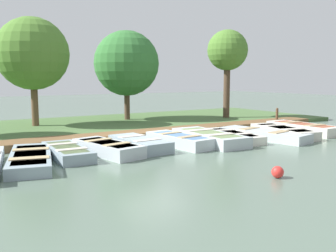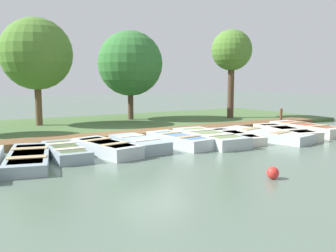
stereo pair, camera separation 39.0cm
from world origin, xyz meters
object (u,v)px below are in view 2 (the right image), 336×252
at_px(buoy, 273,173).
at_px(park_tree_left, 36,54).
at_px(rowboat_7, 233,136).
at_px(rowboat_3, 106,148).
at_px(rowboat_10, 306,129).
at_px(rowboat_2, 66,151).
at_px(rowboat_4, 139,143).
at_px(rowboat_6, 209,138).
at_px(mooring_post_far, 281,116).
at_px(rowboat_5, 179,140).
at_px(park_tree_right, 232,51).
at_px(rowboat_1, 29,158).
at_px(rowboat_8, 265,135).
at_px(rowboat_9, 286,132).
at_px(park_tree_center, 130,64).

relative_size(buoy, park_tree_left, 0.06).
bearing_deg(rowboat_7, rowboat_3, -82.30).
xyz_separation_m(rowboat_7, rowboat_10, (0.17, 3.97, 0.05)).
xyz_separation_m(rowboat_2, rowboat_4, (0.02, 2.46, 0.03)).
bearing_deg(rowboat_6, rowboat_7, 95.07).
distance_m(rowboat_2, mooring_post_far, 11.81).
bearing_deg(rowboat_3, rowboat_5, 79.66).
relative_size(buoy, park_tree_right, 0.06).
bearing_deg(park_tree_right, rowboat_4, -58.43).
xyz_separation_m(rowboat_6, buoy, (4.73, -1.63, -0.06)).
xyz_separation_m(rowboat_4, rowboat_5, (0.17, 1.50, 0.01)).
bearing_deg(park_tree_right, rowboat_3, -61.00).
height_order(rowboat_1, rowboat_5, rowboat_5).
bearing_deg(park_tree_right, rowboat_7, -38.86).
bearing_deg(rowboat_4, rowboat_10, 83.66).
distance_m(rowboat_5, rowboat_8, 3.66).
height_order(rowboat_3, rowboat_9, rowboat_3).
distance_m(rowboat_9, park_tree_center, 8.85).
bearing_deg(buoy, park_tree_left, -165.94).
bearing_deg(rowboat_2, park_tree_right, 116.96).
distance_m(rowboat_3, rowboat_10, 9.10).
height_order(park_tree_left, park_tree_center, park_tree_left).
bearing_deg(park_tree_left, rowboat_2, -5.03).
bearing_deg(rowboat_8, park_tree_center, -175.25).
xyz_separation_m(rowboat_3, rowboat_8, (0.49, 6.37, -0.02)).
bearing_deg(rowboat_7, rowboat_9, 90.08).
distance_m(rowboat_5, rowboat_6, 1.25).
relative_size(rowboat_1, rowboat_5, 1.26).
bearing_deg(rowboat_9, rowboat_8, -74.46).
bearing_deg(rowboat_5, rowboat_6, 78.88).
relative_size(rowboat_3, rowboat_9, 0.84).
relative_size(rowboat_5, mooring_post_far, 3.31).
bearing_deg(rowboat_4, rowboat_1, -87.46).
relative_size(rowboat_4, rowboat_5, 0.93).
distance_m(rowboat_1, park_tree_center, 10.29).
bearing_deg(park_tree_left, rowboat_3, 4.95).
bearing_deg(rowboat_2, rowboat_3, 81.27).
bearing_deg(park_tree_right, rowboat_8, -27.52).
relative_size(rowboat_3, rowboat_6, 0.83).
relative_size(rowboat_2, park_tree_left, 0.53).
bearing_deg(rowboat_6, rowboat_10, 91.43).
bearing_deg(rowboat_5, buoy, -10.53).
xyz_separation_m(rowboat_8, park_tree_right, (-5.66, 2.95, 3.64)).
distance_m(buoy, park_tree_center, 12.50).
distance_m(buoy, park_tree_right, 12.70).
distance_m(rowboat_2, rowboat_5, 3.97).
height_order(rowboat_2, rowboat_5, rowboat_5).
xyz_separation_m(rowboat_10, park_tree_left, (-7.28, -9.71, 3.26)).
relative_size(rowboat_1, rowboat_4, 1.35).
xyz_separation_m(rowboat_3, mooring_post_far, (-2.45, 10.39, 0.23)).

